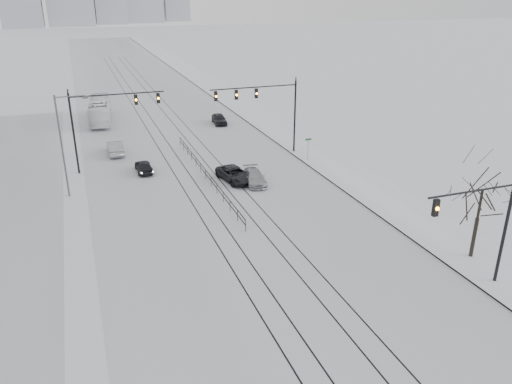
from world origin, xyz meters
name	(u,v)px	position (x,y,z in m)	size (l,w,h in m)	color
road	(155,112)	(0.00, 60.00, 0.01)	(22.00, 260.00, 0.02)	silver
sidewalk_east	(241,105)	(13.50, 60.00, 0.08)	(5.00, 260.00, 0.16)	white
curb	(226,107)	(11.05, 60.00, 0.06)	(0.10, 260.00, 0.12)	gray
tram_rails	(184,150)	(0.00, 40.00, 0.02)	(5.30, 180.00, 0.01)	black
traffic_mast_near	(486,221)	(10.79, 6.00, 4.56)	(6.10, 0.37, 7.00)	black
traffic_mast_ne	(266,104)	(8.15, 34.99, 5.76)	(9.60, 0.37, 8.00)	black
traffic_mast_nw	(104,116)	(-8.52, 36.00, 5.57)	(9.10, 0.37, 8.00)	black
street_light_west	(65,139)	(-12.20, 30.00, 5.21)	(2.73, 0.25, 9.00)	#595B60
bare_tree	(481,198)	(13.20, 9.00, 4.49)	(4.40, 4.40, 6.10)	black
median_fence	(206,174)	(0.00, 30.00, 0.53)	(0.06, 24.00, 1.00)	black
street_sign	(308,146)	(11.80, 32.00, 1.61)	(0.70, 0.06, 2.40)	#595B60
sedan_sb_inner	(144,166)	(-5.33, 34.02, 0.63)	(1.49, 3.69, 1.26)	black
sedan_sb_outer	(115,148)	(-7.47, 41.08, 0.75)	(1.58, 4.54, 1.49)	#9B9EA2
sedan_nb_front	(235,175)	(2.51, 28.58, 0.66)	(2.20, 4.76, 1.32)	black
sedan_nb_right	(255,177)	(4.05, 27.29, 0.62)	(1.74, 4.27, 1.24)	#9B9FA2
sedan_nb_far	(219,119)	(7.11, 50.14, 0.69)	(1.64, 4.08, 1.39)	black
box_truck	(100,110)	(-7.96, 56.95, 1.58)	(2.65, 11.34, 3.16)	white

